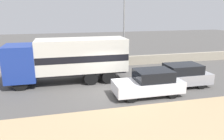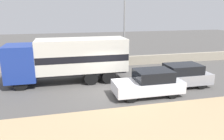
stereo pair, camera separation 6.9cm
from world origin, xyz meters
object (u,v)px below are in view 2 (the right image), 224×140
street_lamp (124,18)px  car_sedan_second (179,76)px  box_truck (70,58)px  car_hatchback (149,83)px

street_lamp → car_sedan_second: bearing=-70.4°
box_truck → car_hatchback: bearing=139.6°
box_truck → street_lamp: bearing=-148.3°
car_hatchback → box_truck: bearing=-40.4°
street_lamp → box_truck: (-5.04, -3.11, -2.67)m
box_truck → car_hatchback: size_ratio=1.99×
box_truck → car_sedan_second: (7.18, -2.90, -1.04)m
street_lamp → car_hatchback: size_ratio=1.86×
box_truck → car_sedan_second: bearing=158.0°
street_lamp → box_truck: size_ratio=0.93×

